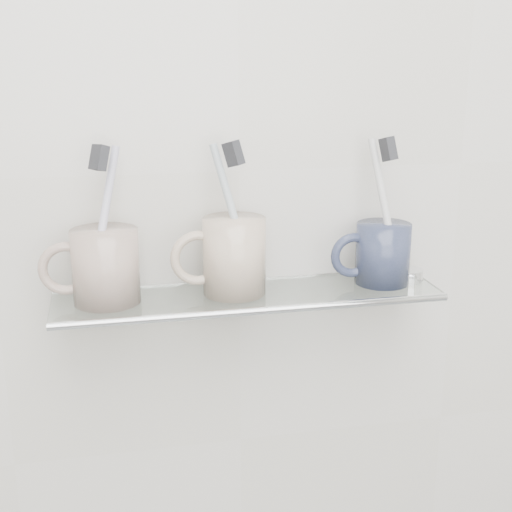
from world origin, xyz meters
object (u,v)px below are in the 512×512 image
object	(u,v)px
mug_left	(106,266)
mug_center	(234,256)
shelf_glass	(249,296)
mug_right	(383,253)

from	to	relation	value
mug_left	mug_center	world-z (taller)	mug_center
shelf_glass	mug_center	distance (m)	0.06
shelf_glass	mug_right	bearing A→B (deg)	1.55
shelf_glass	mug_left	world-z (taller)	mug_left
mug_center	mug_left	bearing A→B (deg)	-171.52
mug_left	mug_right	xyz separation A→B (m)	(0.36, 0.00, -0.01)
mug_left	mug_right	size ratio (longest dim) A/B	1.13
shelf_glass	mug_right	distance (m)	0.19
shelf_glass	mug_right	world-z (taller)	mug_right
shelf_glass	mug_center	world-z (taller)	mug_center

